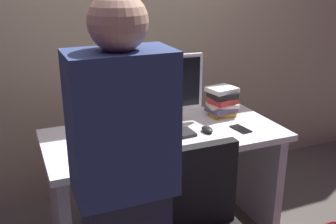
% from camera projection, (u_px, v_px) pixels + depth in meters
% --- Properties ---
extents(wall_back, '(6.40, 0.10, 3.00)m').
position_uv_depth(wall_back, '(123.00, 0.00, 2.92)').
color(wall_back, tan).
rests_on(wall_back, ground).
extents(desk, '(1.48, 0.71, 0.76)m').
position_uv_depth(desk, '(165.00, 166.00, 2.53)').
color(desk, white).
rests_on(desk, ground).
extents(person_at_desk, '(0.40, 0.24, 1.64)m').
position_uv_depth(person_at_desk, '(125.00, 193.00, 1.62)').
color(person_at_desk, '#262838').
rests_on(person_at_desk, ground).
extents(monitor, '(0.54, 0.15, 0.46)m').
position_uv_depth(monitor, '(162.00, 87.00, 2.50)').
color(monitor, silver).
rests_on(monitor, desk).
extents(keyboard, '(0.44, 0.15, 0.02)m').
position_uv_depth(keyboard, '(161.00, 137.00, 2.36)').
color(keyboard, '#262626').
rests_on(keyboard, desk).
extents(mouse, '(0.06, 0.10, 0.03)m').
position_uv_depth(mouse, '(207.00, 129.00, 2.45)').
color(mouse, black).
rests_on(mouse, desk).
extents(cup_near_keyboard, '(0.07, 0.07, 0.10)m').
position_uv_depth(cup_near_keyboard, '(101.00, 138.00, 2.24)').
color(cup_near_keyboard, white).
rests_on(cup_near_keyboard, desk).
extents(cup_by_monitor, '(0.07, 0.07, 0.09)m').
position_uv_depth(cup_by_monitor, '(100.00, 128.00, 2.39)').
color(cup_by_monitor, '#D84C3F').
rests_on(cup_by_monitor, desk).
extents(book_stack, '(0.22, 0.20, 0.20)m').
position_uv_depth(book_stack, '(222.00, 101.00, 2.71)').
color(book_stack, gold).
rests_on(book_stack, desk).
extents(cell_phone, '(0.09, 0.15, 0.01)m').
position_uv_depth(cell_phone, '(241.00, 129.00, 2.50)').
color(cell_phone, black).
rests_on(cell_phone, desk).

